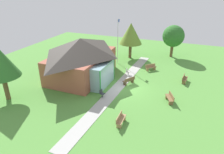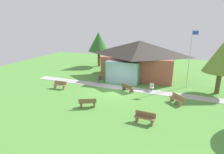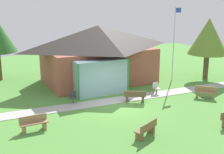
{
  "view_description": "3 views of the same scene",
  "coord_description": "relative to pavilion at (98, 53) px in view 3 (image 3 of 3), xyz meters",
  "views": [
    {
      "loc": [
        -19.03,
        -5.8,
        10.64
      ],
      "look_at": [
        -0.06,
        1.7,
        1.16
      ],
      "focal_mm": 32.54,
      "sensor_mm": 36.0,
      "label": 1
    },
    {
      "loc": [
        5.84,
        -18.1,
        6.98
      ],
      "look_at": [
        -0.95,
        1.33,
        1.06
      ],
      "focal_mm": 30.18,
      "sensor_mm": 36.0,
      "label": 2
    },
    {
      "loc": [
        -8.94,
        -16.66,
        6.92
      ],
      "look_at": [
        0.4,
        2.02,
        1.44
      ],
      "focal_mm": 47.82,
      "sensor_mm": 36.0,
      "label": 3
    }
  ],
  "objects": [
    {
      "name": "patio_chair_lawn_spare",
      "position": [
        2.48,
        -5.02,
        -2.09
      ],
      "size": [
        0.45,
        0.45,
        0.86
      ],
      "rotation": [
        0.0,
        0.0,
        3.11
      ],
      "color": "beige",
      "rests_on": "ground_plane"
    },
    {
      "name": "footpath",
      "position": [
        -1.12,
        -5.04,
        -2.49
      ],
      "size": [
        21.8,
        2.38,
        0.03
      ],
      "primitive_type": "cube",
      "rotation": [
        0.0,
        0.0,
        -0.05
      ],
      "color": "#ADADA8",
      "rests_on": "ground_plane"
    },
    {
      "name": "bench_rear_near_path",
      "position": [
        0.09,
        -5.93,
        -2.11
      ],
      "size": [
        1.51,
        1.16,
        0.84
      ],
      "rotation": [
        0.0,
        0.0,
        5.73
      ],
      "color": "brown",
      "rests_on": "ground_plane"
    },
    {
      "name": "bench_front_center",
      "position": [
        -2.14,
        -10.81,
        -2.11
      ],
      "size": [
        1.55,
        1.02,
        0.84
      ],
      "rotation": [
        0.0,
        0.0,
        0.42
      ],
      "color": "brown",
      "rests_on": "ground_plane"
    },
    {
      "name": "pavilion",
      "position": [
        0.0,
        0.0,
        0.0
      ],
      "size": [
        9.76,
        7.34,
        4.81
      ],
      "color": "#A35642",
      "rests_on": "ground_plane"
    },
    {
      "name": "flagpole",
      "position": [
        6.04,
        -2.35,
        0.97
      ],
      "size": [
        0.64,
        0.08,
        6.36
      ],
      "color": "silver",
      "rests_on": "ground_plane"
    },
    {
      "name": "patio_chair_west",
      "position": [
        -3.81,
        -4.27,
        -2.09
      ],
      "size": [
        0.54,
        0.54,
        0.86
      ],
      "rotation": [
        0.0,
        0.0,
        2.87
      ],
      "color": "#33383D",
      "rests_on": "ground_plane"
    },
    {
      "name": "tree_east_hedge",
      "position": [
        8.92,
        -3.35,
        1.26
      ],
      "size": [
        3.45,
        3.45,
        5.35
      ],
      "color": "brown",
      "rests_on": "ground_plane"
    },
    {
      "name": "ground_plane",
      "position": [
        -1.12,
        -6.03,
        -2.51
      ],
      "size": [
        44.0,
        44.0,
        0.0
      ],
      "primitive_type": "plane",
      "color": "#54933D"
    },
    {
      "name": "bench_mid_right",
      "position": [
        5.06,
        -7.43,
        -2.11
      ],
      "size": [
        1.35,
        1.39,
        0.84
      ],
      "rotation": [
        0.0,
        0.0,
        2.33
      ],
      "color": "#9E7A51",
      "rests_on": "ground_plane"
    },
    {
      "name": "bench_mid_left",
      "position": [
        -7.17,
        -7.46,
        -2.11
      ],
      "size": [
        1.51,
        0.48,
        0.84
      ],
      "rotation": [
        0.0,
        0.0,
        3.17
      ],
      "color": "#9E7A51",
      "rests_on": "ground_plane"
    }
  ]
}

